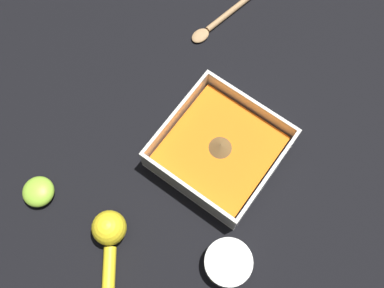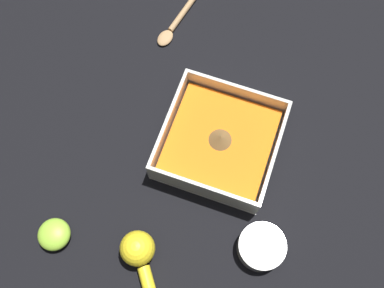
{
  "view_description": "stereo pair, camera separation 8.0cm",
  "coord_description": "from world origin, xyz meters",
  "px_view_note": "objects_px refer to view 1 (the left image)",
  "views": [
    {
      "loc": [
        0.1,
        -0.22,
        0.78
      ],
      "look_at": [
        -0.06,
        -0.0,
        0.03
      ],
      "focal_mm": 42.0,
      "sensor_mm": 36.0,
      "label": 1
    },
    {
      "loc": [
        0.03,
        -0.26,
        0.78
      ],
      "look_at": [
        -0.06,
        -0.0,
        0.03
      ],
      "focal_mm": 42.0,
      "sensor_mm": 36.0,
      "label": 2
    }
  ],
  "objects_px": {
    "lemon_squeezer": "(109,238)",
    "wooden_spoon": "(221,19)",
    "square_dish": "(220,150)",
    "lemon_half": "(38,192)",
    "spice_bowl": "(228,263)"
  },
  "relations": [
    {
      "from": "lemon_squeezer",
      "to": "lemon_half",
      "type": "relative_size",
      "value": 2.58
    },
    {
      "from": "lemon_half",
      "to": "wooden_spoon",
      "type": "distance_m",
      "value": 0.49
    },
    {
      "from": "lemon_squeezer",
      "to": "wooden_spoon",
      "type": "relative_size",
      "value": 0.79
    },
    {
      "from": "lemon_half",
      "to": "wooden_spoon",
      "type": "bearing_deg",
      "value": 84.16
    },
    {
      "from": "lemon_squeezer",
      "to": "wooden_spoon",
      "type": "height_order",
      "value": "lemon_squeezer"
    },
    {
      "from": "lemon_squeezer",
      "to": "wooden_spoon",
      "type": "xyz_separation_m",
      "value": [
        -0.1,
        0.48,
        -0.02
      ]
    },
    {
      "from": "square_dish",
      "to": "lemon_half",
      "type": "bearing_deg",
      "value": -130.61
    },
    {
      "from": "spice_bowl",
      "to": "lemon_squeezer",
      "type": "bearing_deg",
      "value": -155.25
    },
    {
      "from": "square_dish",
      "to": "lemon_half",
      "type": "relative_size",
      "value": 3.6
    },
    {
      "from": "lemon_half",
      "to": "wooden_spoon",
      "type": "height_order",
      "value": "lemon_half"
    },
    {
      "from": "square_dish",
      "to": "lemon_half",
      "type": "distance_m",
      "value": 0.33
    },
    {
      "from": "wooden_spoon",
      "to": "lemon_squeezer",
      "type": "bearing_deg",
      "value": 23.77
    },
    {
      "from": "spice_bowl",
      "to": "lemon_squeezer",
      "type": "height_order",
      "value": "lemon_squeezer"
    },
    {
      "from": "spice_bowl",
      "to": "lemon_half",
      "type": "height_order",
      "value": "spice_bowl"
    },
    {
      "from": "spice_bowl",
      "to": "wooden_spoon",
      "type": "bearing_deg",
      "value": 126.14
    }
  ]
}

